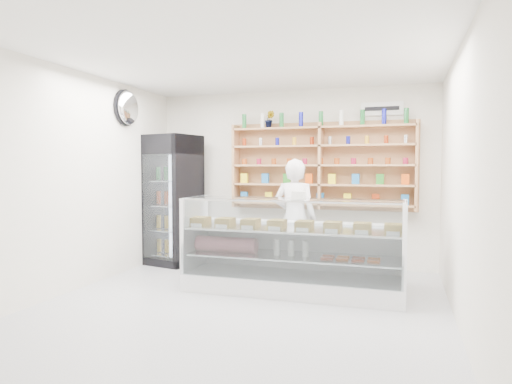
% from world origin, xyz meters
% --- Properties ---
extents(room, '(5.00, 5.00, 5.00)m').
position_xyz_m(room, '(0.00, 0.00, 1.40)').
color(room, '#B3B4B8').
rests_on(room, ground).
extents(display_counter, '(2.71, 0.81, 1.18)m').
position_xyz_m(display_counter, '(0.41, 0.82, 0.33)').
color(display_counter, white).
rests_on(display_counter, floor).
extents(shop_worker, '(0.64, 0.44, 1.69)m').
position_xyz_m(shop_worker, '(0.27, 1.58, 0.84)').
color(shop_worker, silver).
rests_on(shop_worker, floor).
extents(drinks_cooler, '(0.89, 0.87, 2.09)m').
position_xyz_m(drinks_cooler, '(-1.85, 1.94, 1.05)').
color(drinks_cooler, black).
rests_on(drinks_cooler, floor).
extents(wall_shelving, '(2.84, 0.28, 1.33)m').
position_xyz_m(wall_shelving, '(0.50, 2.34, 1.59)').
color(wall_shelving, tan).
rests_on(wall_shelving, back_wall).
extents(potted_plant, '(0.16, 0.14, 0.27)m').
position_xyz_m(potted_plant, '(-0.32, 2.34, 2.33)').
color(potted_plant, '#1E6626').
rests_on(potted_plant, wall_shelving).
extents(security_mirror, '(0.15, 0.50, 0.50)m').
position_xyz_m(security_mirror, '(-2.17, 1.20, 2.45)').
color(security_mirror, silver).
rests_on(security_mirror, left_wall).
extents(wall_sign, '(0.62, 0.03, 0.20)m').
position_xyz_m(wall_sign, '(1.40, 2.47, 2.45)').
color(wall_sign, white).
rests_on(wall_sign, back_wall).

